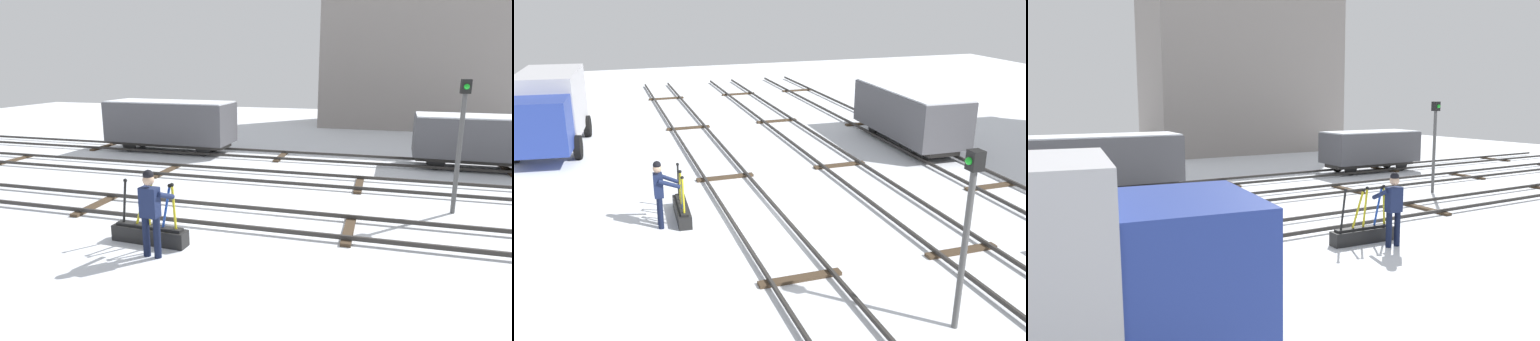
% 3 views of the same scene
% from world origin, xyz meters
% --- Properties ---
extents(ground_plane, '(60.00, 60.00, 0.00)m').
position_xyz_m(ground_plane, '(0.00, 0.00, 0.00)').
color(ground_plane, silver).
extents(track_main_line, '(44.00, 1.94, 0.18)m').
position_xyz_m(track_main_line, '(0.00, 0.00, 0.11)').
color(track_main_line, '#2D2B28').
rests_on(track_main_line, ground_plane).
extents(track_siding_near, '(44.00, 1.94, 0.18)m').
position_xyz_m(track_siding_near, '(0.00, 4.24, 0.11)').
color(track_siding_near, '#2D2B28').
rests_on(track_siding_near, ground_plane).
extents(track_siding_far, '(44.00, 1.94, 0.18)m').
position_xyz_m(track_siding_far, '(0.00, 8.00, 0.11)').
color(track_siding_far, '#2D2B28').
rests_on(track_siding_far, ground_plane).
extents(switch_lever_frame, '(1.82, 0.46, 1.45)m').
position_xyz_m(switch_lever_frame, '(-0.72, -1.93, 0.25)').
color(switch_lever_frame, black).
rests_on(switch_lever_frame, ground_plane).
extents(rail_worker, '(0.56, 0.70, 1.87)m').
position_xyz_m(rail_worker, '(-0.30, -2.55, 1.07)').
color(rail_worker, '#111831').
rests_on(rail_worker, ground_plane).
extents(delivery_truck, '(5.97, 2.95, 2.99)m').
position_xyz_m(delivery_truck, '(-8.93, -5.64, 1.67)').
color(delivery_truck, navy).
rests_on(delivery_truck, ground_plane).
extents(signal_post, '(0.24, 0.32, 3.55)m').
position_xyz_m(signal_post, '(6.10, 2.17, 2.20)').
color(signal_post, '#4C4C4C').
rests_on(signal_post, ground_plane).
extents(freight_car_mid_siding, '(5.81, 2.27, 2.31)m').
position_xyz_m(freight_car_mid_siding, '(-5.19, 8.00, 1.34)').
color(freight_car_mid_siding, '#2D2B28').
rests_on(freight_car_mid_siding, ground_plane).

